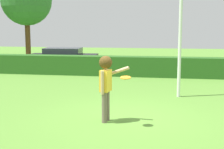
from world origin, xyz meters
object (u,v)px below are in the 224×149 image
lamppost (181,11)px  parked_car_black (63,57)px  person (106,80)px  frisbee (126,78)px  oak_tree (26,0)px

lamppost → parked_car_black: bearing=132.8°
person → frisbee: bearing=-32.8°
frisbee → parked_car_black: frisbee is taller
lamppost → parked_car_black: (-6.83, 7.38, -2.43)m
parked_car_black → oak_tree: size_ratio=0.65×
parked_car_black → person: bearing=-66.3°
person → frisbee: 0.70m
person → oak_tree: 19.41m
person → parked_car_black: size_ratio=0.42×
frisbee → oak_tree: size_ratio=0.04×
person → lamppost: (2.03, 3.57, 1.96)m
oak_tree → lamppost: bearing=-48.1°
lamppost → parked_car_black: lamppost is taller
person → oak_tree: oak_tree is taller
frisbee → oak_tree: 19.99m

